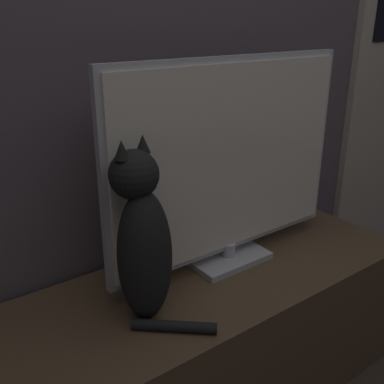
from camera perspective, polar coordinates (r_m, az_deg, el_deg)
tv_stand at (r=1.52m, az=2.10°, el=-18.42°), size 1.36×0.48×0.47m
tv at (r=1.35m, az=4.93°, el=3.50°), size 0.84×0.15×0.64m
cat at (r=1.12m, az=-6.32°, el=-6.34°), size 0.20×0.27×0.48m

